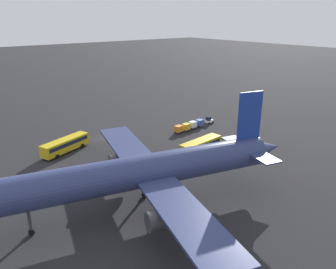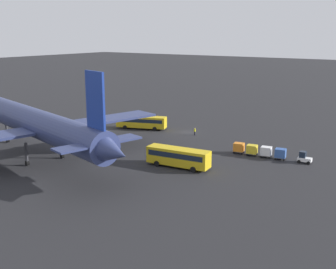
# 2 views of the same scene
# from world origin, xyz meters

# --- Properties ---
(ground_plane) EXTENTS (600.00, 600.00, 0.00)m
(ground_plane) POSITION_xyz_m (0.00, 0.00, 0.00)
(ground_plane) COLOR #232326
(airplane) EXTENTS (54.33, 47.31, 17.74)m
(airplane) POSITION_xyz_m (10.92, 34.01, 6.67)
(airplane) COLOR navy
(airplane) RESTS_ON ground
(shuttle_bus_near) EXTENTS (12.39, 6.73, 3.13)m
(shuttle_bus_near) POSITION_xyz_m (11.19, 3.21, 1.88)
(shuttle_bus_near) COLOR gold
(shuttle_bus_near) RESTS_ON ground
(shuttle_bus_far) EXTENTS (11.59, 4.03, 3.36)m
(shuttle_bus_far) POSITION_xyz_m (-12.46, 23.44, 2.01)
(shuttle_bus_far) COLOR gold
(shuttle_bus_far) RESTS_ON ground
(baggage_tug) EXTENTS (2.47, 1.74, 2.10)m
(baggage_tug) POSITION_xyz_m (-30.01, 8.62, 0.94)
(baggage_tug) COLOR white
(baggage_tug) RESTS_ON ground
(worker_person) EXTENTS (0.38, 0.38, 1.74)m
(worker_person) POSITION_xyz_m (-2.94, 1.54, 0.87)
(worker_person) COLOR #1E1E2D
(worker_person) RESTS_ON ground
(cargo_cart_blue) EXTENTS (2.23, 1.97, 2.06)m
(cargo_cart_blue) POSITION_xyz_m (-25.77, 9.07, 1.19)
(cargo_cart_blue) COLOR #38383D
(cargo_cart_blue) RESTS_ON ground
(cargo_cart_white) EXTENTS (2.23, 1.97, 2.06)m
(cargo_cart_white) POSITION_xyz_m (-23.05, 9.22, 1.19)
(cargo_cart_white) COLOR #38383D
(cargo_cart_white) RESTS_ON ground
(cargo_cart_yellow) EXTENTS (2.23, 1.97, 2.06)m
(cargo_cart_yellow) POSITION_xyz_m (-20.32, 9.52, 1.19)
(cargo_cart_yellow) COLOR #38383D
(cargo_cart_yellow) RESTS_ON ground
(cargo_cart_orange) EXTENTS (2.23, 1.97, 2.06)m
(cargo_cart_orange) POSITION_xyz_m (-17.60, 9.54, 1.19)
(cargo_cart_orange) COLOR #38383D
(cargo_cart_orange) RESTS_ON ground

